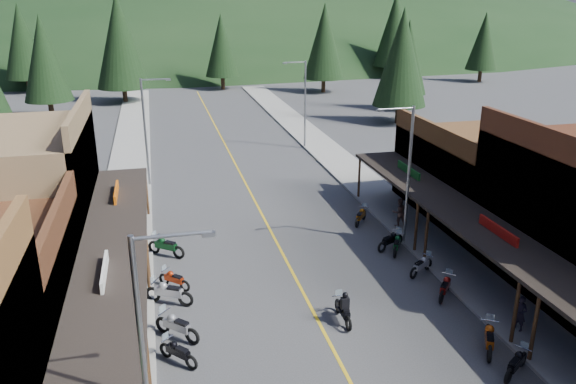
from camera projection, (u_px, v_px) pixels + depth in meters
ground at (327, 338)px, 23.48m from camera, size 220.00×220.00×0.00m
centerline at (248, 187)px, 41.82m from camera, size 0.15×90.00×0.01m
sidewalk_west at (127, 195)px, 39.89m from camera, size 3.40×94.00×0.15m
sidewalk_east at (358, 178)px, 43.71m from camera, size 3.40×94.00×0.15m
shop_west_3 at (16, 196)px, 29.65m from camera, size 10.90×10.20×8.20m
shop_east_3 at (481, 177)px, 36.02m from camera, size 10.90×10.20×6.20m
streetlight_0 at (148, 356)px, 14.97m from camera, size 2.16×0.18×8.00m
streetlight_1 at (147, 128)px, 40.65m from camera, size 2.16×0.18×8.00m
streetlight_2 at (407, 170)px, 30.86m from camera, size 2.16×0.18×8.00m
streetlight_3 at (304, 100)px, 51.04m from camera, size 2.16×0.18×8.00m
ridge_hill at (175, 49)px, 147.29m from camera, size 310.00×140.00×60.00m
pine_1 at (22, 41)px, 80.01m from camera, size 5.88×5.88×12.50m
pine_2 at (120, 41)px, 71.82m from camera, size 6.72×6.72×14.00m
pine_3 at (221, 45)px, 82.73m from camera, size 5.04×5.04×11.00m
pine_4 at (324, 41)px, 80.05m from camera, size 5.88×5.88×12.50m
pine_5 at (395, 30)px, 94.31m from camera, size 6.72×6.72×14.00m
pine_6 at (484, 41)px, 90.11m from camera, size 5.04×5.04×11.00m
pine_9 at (408, 57)px, 67.89m from camera, size 4.93×4.93×10.80m
pine_10 at (44, 58)px, 63.13m from camera, size 5.38×5.38×11.60m
pine_11 at (402, 57)px, 60.33m from camera, size 5.82×5.82×12.40m
bike_west_7 at (178, 351)px, 21.69m from camera, size 1.77×1.86×1.10m
bike_west_8 at (177, 325)px, 23.24m from camera, size 2.15×2.14×1.30m
bike_west_9 at (169, 291)px, 25.83m from camera, size 2.42×1.79×1.33m
bike_west_10 at (174, 279)px, 27.29m from camera, size 1.76×1.73×1.06m
bike_west_11 at (166, 245)px, 30.62m from camera, size 2.27×1.99×1.30m
bike_east_6 at (516, 363)px, 21.03m from camera, size 1.95×1.61×1.10m
bike_east_7 at (489, 337)px, 22.45m from camera, size 1.69×2.24×1.24m
bike_east_8 at (445, 286)px, 26.51m from camera, size 1.81×1.94×1.14m
bike_east_9 at (421, 265)px, 28.67m from camera, size 1.95×1.54×1.09m
bike_east_10 at (397, 243)px, 31.05m from camera, size 1.58×2.03×1.13m
bike_east_11 at (391, 240)px, 31.50m from camera, size 2.10×1.52×1.15m
bike_east_12 at (361, 215)px, 35.03m from camera, size 1.71×1.93×1.11m
rider_on_bike at (343, 309)px, 24.46m from camera, size 0.70×2.05×1.56m
pedestrian_east_a at (520, 313)px, 23.56m from camera, size 0.56×0.66×1.55m
pedestrian_east_b at (399, 212)px, 34.19m from camera, size 0.88×0.52×1.78m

